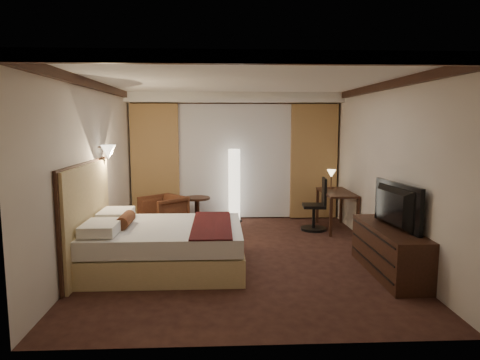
{
  "coord_description": "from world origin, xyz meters",
  "views": [
    {
      "loc": [
        -0.33,
        -6.51,
        2.07
      ],
      "look_at": [
        0.0,
        0.4,
        1.15
      ],
      "focal_mm": 32.0,
      "sensor_mm": 36.0,
      "label": 1
    }
  ],
  "objects_px": {
    "television": "(389,203)",
    "side_table": "(197,211)",
    "desk": "(336,210)",
    "floor_lamp": "(234,185)",
    "bed": "(167,246)",
    "dresser": "(389,250)",
    "office_chair": "(314,204)",
    "armchair": "(163,211)"
  },
  "relations": [
    {
      "from": "television",
      "to": "side_table",
      "type": "bearing_deg",
      "value": 36.57
    },
    {
      "from": "desk",
      "to": "television",
      "type": "distance_m",
      "value": 2.59
    },
    {
      "from": "floor_lamp",
      "to": "television",
      "type": "relative_size",
      "value": 1.33
    },
    {
      "from": "bed",
      "to": "dresser",
      "type": "height_order",
      "value": "dresser"
    },
    {
      "from": "bed",
      "to": "office_chair",
      "type": "relative_size",
      "value": 2.11
    },
    {
      "from": "dresser",
      "to": "television",
      "type": "relative_size",
      "value": 1.45
    },
    {
      "from": "office_chair",
      "to": "television",
      "type": "xyz_separation_m",
      "value": [
        0.48,
        -2.47,
        0.48
      ]
    },
    {
      "from": "bed",
      "to": "floor_lamp",
      "type": "height_order",
      "value": "floor_lamp"
    },
    {
      "from": "side_table",
      "to": "office_chair",
      "type": "xyz_separation_m",
      "value": [
        2.29,
        -0.5,
        0.23
      ]
    },
    {
      "from": "side_table",
      "to": "office_chair",
      "type": "distance_m",
      "value": 2.35
    },
    {
      "from": "office_chair",
      "to": "armchair",
      "type": "bearing_deg",
      "value": -176.6
    },
    {
      "from": "bed",
      "to": "floor_lamp",
      "type": "bearing_deg",
      "value": 69.7
    },
    {
      "from": "bed",
      "to": "side_table",
      "type": "relative_size",
      "value": 3.74
    },
    {
      "from": "desk",
      "to": "television",
      "type": "xyz_separation_m",
      "value": [
        0.02,
        -2.52,
        0.62
      ]
    },
    {
      "from": "desk",
      "to": "office_chair",
      "type": "height_order",
      "value": "office_chair"
    },
    {
      "from": "office_chair",
      "to": "television",
      "type": "relative_size",
      "value": 0.88
    },
    {
      "from": "floor_lamp",
      "to": "side_table",
      "type": "bearing_deg",
      "value": -156.77
    },
    {
      "from": "dresser",
      "to": "television",
      "type": "height_order",
      "value": "television"
    },
    {
      "from": "armchair",
      "to": "desk",
      "type": "xyz_separation_m",
      "value": [
        3.38,
        -0.07,
        0.0
      ]
    },
    {
      "from": "bed",
      "to": "television",
      "type": "relative_size",
      "value": 1.86
    },
    {
      "from": "office_chair",
      "to": "television",
      "type": "distance_m",
      "value": 2.56
    },
    {
      "from": "desk",
      "to": "office_chair",
      "type": "relative_size",
      "value": 1.15
    },
    {
      "from": "desk",
      "to": "office_chair",
      "type": "bearing_deg",
      "value": -173.76
    },
    {
      "from": "office_chair",
      "to": "dresser",
      "type": "relative_size",
      "value": 0.61
    },
    {
      "from": "bed",
      "to": "desk",
      "type": "relative_size",
      "value": 1.83
    },
    {
      "from": "television",
      "to": "office_chair",
      "type": "bearing_deg",
      "value": 4.52
    },
    {
      "from": "bed",
      "to": "television",
      "type": "height_order",
      "value": "television"
    },
    {
      "from": "armchair",
      "to": "side_table",
      "type": "height_order",
      "value": "armchair"
    },
    {
      "from": "armchair",
      "to": "desk",
      "type": "bearing_deg",
      "value": 46.59
    },
    {
      "from": "dresser",
      "to": "armchair",
      "type": "bearing_deg",
      "value": 142.93
    },
    {
      "from": "bed",
      "to": "side_table",
      "type": "bearing_deg",
      "value": 83.23
    },
    {
      "from": "office_chair",
      "to": "dresser",
      "type": "height_order",
      "value": "office_chair"
    },
    {
      "from": "bed",
      "to": "dresser",
      "type": "distance_m",
      "value": 3.13
    },
    {
      "from": "office_chair",
      "to": "floor_lamp",
      "type": "bearing_deg",
      "value": 157.24
    },
    {
      "from": "armchair",
      "to": "office_chair",
      "type": "xyz_separation_m",
      "value": [
        2.93,
        -0.12,
        0.14
      ]
    },
    {
      "from": "side_table",
      "to": "television",
      "type": "xyz_separation_m",
      "value": [
        2.77,
        -2.97,
        0.71
      ]
    },
    {
      "from": "side_table",
      "to": "television",
      "type": "relative_size",
      "value": 0.5
    },
    {
      "from": "bed",
      "to": "side_table",
      "type": "distance_m",
      "value": 2.59
    },
    {
      "from": "office_chair",
      "to": "television",
      "type": "bearing_deg",
      "value": -73.25
    },
    {
      "from": "bed",
      "to": "side_table",
      "type": "xyz_separation_m",
      "value": [
        0.31,
        2.57,
        -0.03
      ]
    },
    {
      "from": "side_table",
      "to": "dresser",
      "type": "relative_size",
      "value": 0.34
    },
    {
      "from": "bed",
      "to": "armchair",
      "type": "bearing_deg",
      "value": 98.58
    }
  ]
}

